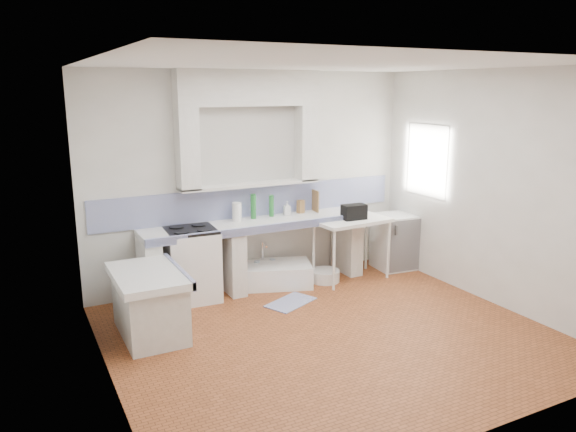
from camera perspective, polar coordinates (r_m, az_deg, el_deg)
name	(u,v)px	position (r m, az deg, el deg)	size (l,w,h in m)	color
floor	(331,335)	(6.05, 4.43, -12.13)	(4.50, 4.50, 0.00)	brown
ceiling	(336,64)	(5.48, 4.96, 15.39)	(4.50, 4.50, 0.00)	silver
wall_back	(254,179)	(7.35, -3.58, 3.85)	(4.50, 4.50, 0.00)	silver
wall_front	(484,260)	(4.10, 19.60, -4.34)	(4.50, 4.50, 0.00)	silver
wall_left	(102,233)	(4.84, -18.62, -1.67)	(4.50, 4.50, 0.00)	silver
wall_right	(494,189)	(7.04, 20.47, 2.64)	(4.50, 4.50, 0.00)	silver
alcove_mass	(249,88)	(7.10, -4.05, 13.04)	(1.90, 0.25, 0.45)	silver
window_frame	(437,160)	(7.97, 15.09, 5.60)	(0.35, 0.86, 1.06)	#362211
lace_valance	(430,133)	(7.84, 14.46, 8.31)	(0.01, 0.84, 0.24)	white
counter_slab	(256,224)	(7.15, -3.28, -0.83)	(3.00, 0.60, 0.08)	white
counter_lip	(266,229)	(6.90, -2.33, -1.33)	(3.00, 0.04, 0.10)	navy
counter_pier_left	(150,273)	(6.85, -14.04, -5.75)	(0.20, 0.55, 0.82)	silver
counter_pier_mid	(232,261)	(7.14, -5.81, -4.64)	(0.20, 0.55, 0.82)	silver
counter_pier_right	(347,244)	(7.91, 6.07, -2.88)	(0.20, 0.55, 0.82)	silver
peninsula_top	(148,276)	(5.99, -14.25, -5.98)	(0.70, 1.10, 0.08)	white
peninsula_base	(150,307)	(6.11, -14.06, -9.09)	(0.60, 1.00, 0.62)	silver
peninsula_lip	(179,271)	(6.07, -11.20, -5.58)	(0.04, 1.10, 0.10)	navy
backsplash	(254,201)	(7.39, -3.50, 1.54)	(4.27, 0.03, 0.40)	navy
stove	(192,265)	(6.95, -9.89, -5.05)	(0.62, 0.59, 0.87)	white
sink	(269,275)	(7.43, -1.94, -6.15)	(1.09, 0.59, 0.26)	white
side_table	(351,249)	(7.61, 6.54, -3.43)	(1.02, 0.57, 0.05)	white
fridge	(394,242)	(8.18, 10.86, -2.60)	(0.51, 0.51, 0.79)	white
bucket_red	(264,280)	(7.27, -2.46, -6.62)	(0.27, 0.27, 0.25)	red
bucket_orange	(277,274)	(7.45, -1.10, -5.99)	(0.31, 0.31, 0.29)	red
bucket_blue	(293,271)	(7.54, 0.52, -5.73)	(0.31, 0.31, 0.29)	#1155B3
basin_white	(325,276)	(7.59, 3.83, -6.16)	(0.40, 0.40, 0.16)	white
water_bottle_a	(257,272)	(7.50, -3.21, -5.78)	(0.08, 0.08, 0.31)	silver
water_bottle_b	(273,269)	(7.60, -1.60, -5.54)	(0.08, 0.08, 0.30)	silver
black_bag	(354,212)	(7.47, 6.82, 0.42)	(0.32, 0.18, 0.20)	black
green_bottle_a	(253,206)	(7.24, -3.60, 1.00)	(0.07, 0.07, 0.33)	#226F2C
green_bottle_b	(271,206)	(7.36, -1.72, 1.06)	(0.06, 0.06, 0.29)	#226F2C
knife_block	(301,207)	(7.56, 1.32, 0.98)	(0.09, 0.07, 0.18)	olive
cutting_board	(315,201)	(7.66, 2.85, 1.57)	(0.02, 0.22, 0.30)	olive
paper_towel	(237,212)	(7.13, -5.29, 0.43)	(0.12, 0.12, 0.24)	white
soap_bottle	(287,208)	(7.44, -0.11, 0.81)	(0.08, 0.09, 0.19)	white
rug	(291,302)	(6.87, 0.27, -8.89)	(0.63, 0.36, 0.01)	#3D4489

